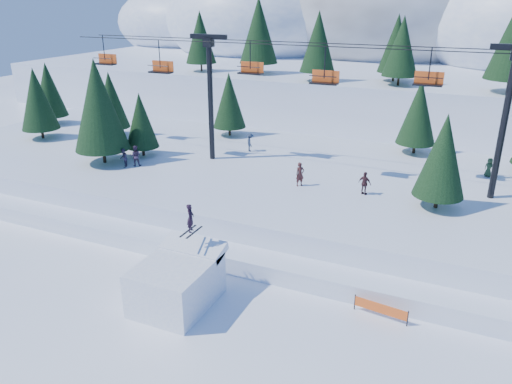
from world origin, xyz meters
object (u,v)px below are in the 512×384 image
at_px(chairlift, 325,87).
at_px(banner_far, 462,310).
at_px(banner_near, 381,309).
at_px(jump_kicker, 177,281).

xyz_separation_m(chairlift, banner_far, (11.38, -12.02, -8.78)).
distance_m(banner_near, banner_far, 4.17).
distance_m(chairlift, banner_near, 17.88).
bearing_deg(jump_kicker, banner_near, 16.81).
bearing_deg(banner_far, banner_near, -157.30).
distance_m(jump_kicker, banner_far, 14.91).
height_order(jump_kicker, chairlift, chairlift).
bearing_deg(banner_near, chairlift, 118.94).
relative_size(banner_near, banner_far, 1.05).
xyz_separation_m(chairlift, banner_near, (7.53, -13.63, -8.78)).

